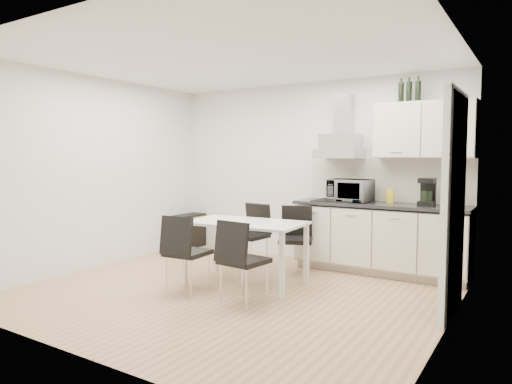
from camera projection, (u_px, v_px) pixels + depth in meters
ground at (232, 291)px, 5.15m from camera, size 4.50×4.50×0.00m
wall_back at (310, 172)px, 6.74m from camera, size 4.50×0.10×2.60m
wall_front at (76, 186)px, 3.37m from camera, size 4.50×0.10×2.60m
wall_left at (98, 173)px, 6.25m from camera, size 0.10×4.00×2.60m
wall_right at (449, 182)px, 3.86m from camera, size 0.10×4.00×2.60m
ceiling at (231, 57)px, 4.96m from camera, size 4.50×4.50×0.00m
doorway at (454, 206)px, 4.36m from camera, size 0.08×1.04×2.10m
kitchenette at (384, 210)px, 5.92m from camera, size 2.22×0.64×2.52m
dining_table at (245, 228)px, 5.43m from camera, size 1.44×0.89×0.75m
chair_far_left at (249, 237)px, 6.16m from camera, size 0.49×0.54×0.88m
chair_far_right at (296, 241)px, 5.86m from camera, size 0.60×0.63×0.88m
chair_near_left at (188, 254)px, 5.08m from camera, size 0.47×0.53×0.88m
chair_near_right at (244, 262)px, 4.68m from camera, size 0.49×0.54×0.88m
guitar_amp at (187, 231)px, 7.63m from camera, size 0.30×0.67×0.56m
floor_speaker at (224, 239)px, 7.55m from camera, size 0.23×0.21×0.33m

